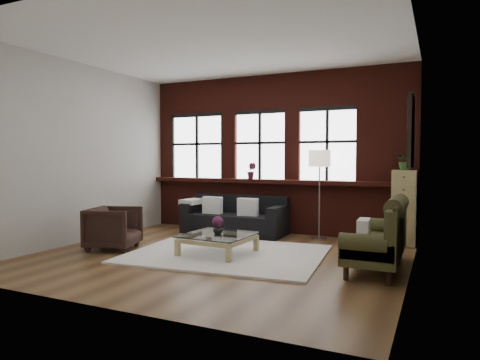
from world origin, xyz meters
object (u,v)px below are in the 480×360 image
at_px(vintage_settee, 376,235).
at_px(armchair, 114,228).
at_px(floor_lamp, 319,191).
at_px(coffee_table, 218,245).
at_px(drawer_chest, 404,208).
at_px(dark_sofa, 234,215).
at_px(vase, 218,229).

distance_m(vintage_settee, armchair, 4.14).
bearing_deg(floor_lamp, armchair, -141.67).
relative_size(vintage_settee, armchair, 2.22).
height_order(coffee_table, drawer_chest, drawer_chest).
distance_m(dark_sofa, drawer_chest, 3.18).
bearing_deg(drawer_chest, dark_sofa, -176.23).
distance_m(vintage_settee, floor_lamp, 2.17).
height_order(coffee_table, floor_lamp, floor_lamp).
bearing_deg(vintage_settee, dark_sofa, 150.89).
relative_size(armchair, drawer_chest, 0.59).
relative_size(coffee_table, drawer_chest, 0.77).
bearing_deg(armchair, dark_sofa, -45.45).
distance_m(dark_sofa, vase, 1.93).
distance_m(coffee_table, vase, 0.25).
relative_size(coffee_table, vase, 6.33).
bearing_deg(vase, dark_sofa, 108.24).
relative_size(drawer_chest, floor_lamp, 0.72).
xyz_separation_m(armchair, coffee_table, (1.77, 0.35, -0.19)).
bearing_deg(floor_lamp, coffee_table, -119.79).
relative_size(vintage_settee, coffee_table, 1.70).
xyz_separation_m(dark_sofa, vase, (0.60, -1.83, 0.04)).
bearing_deg(drawer_chest, armchair, -151.15).
bearing_deg(vase, coffee_table, 26.57).
xyz_separation_m(armchair, floor_lamp, (2.87, 2.27, 0.55)).
bearing_deg(armchair, floor_lamp, -68.97).
height_order(armchair, drawer_chest, drawer_chest).
bearing_deg(armchair, drawer_chest, -78.45).
xyz_separation_m(drawer_chest, floor_lamp, (-1.46, -0.12, 0.25)).
distance_m(drawer_chest, floor_lamp, 1.49).
height_order(drawer_chest, floor_lamp, floor_lamp).
bearing_deg(coffee_table, floor_lamp, 60.21).
xyz_separation_m(vintage_settee, floor_lamp, (-1.23, 1.72, 0.44)).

